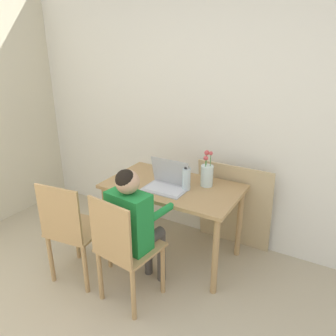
% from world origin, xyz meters
% --- Properties ---
extents(wall_back, '(6.40, 0.05, 2.50)m').
position_xyz_m(wall_back, '(0.00, 2.23, 1.25)').
color(wall_back, white).
rests_on(wall_back, ground_plane).
extents(dining_table, '(1.17, 0.67, 0.71)m').
position_xyz_m(dining_table, '(-0.25, 1.69, 0.61)').
color(dining_table, tan).
rests_on(dining_table, ground_plane).
extents(chair_occupied, '(0.44, 0.44, 0.90)m').
position_xyz_m(chair_occupied, '(-0.26, 0.99, 0.47)').
color(chair_occupied, tan).
rests_on(chair_occupied, ground_plane).
extents(chair_spare, '(0.45, 0.45, 0.90)m').
position_xyz_m(chair_spare, '(-0.77, 0.99, 0.47)').
color(chair_spare, tan).
rests_on(chair_spare, ground_plane).
extents(person_seated, '(0.36, 0.45, 1.07)m').
position_xyz_m(person_seated, '(-0.25, 1.11, 0.67)').
color(person_seated, '#1E8438').
rests_on(person_seated, ground_plane).
extents(laptop, '(0.36, 0.25, 0.25)m').
position_xyz_m(laptop, '(-0.26, 1.61, 0.76)').
color(laptop, '#B2B2B7').
rests_on(laptop, dining_table).
extents(flower_vase, '(0.11, 0.11, 0.31)m').
position_xyz_m(flower_vase, '(0.01, 1.83, 0.81)').
color(flower_vase, silver).
rests_on(flower_vase, dining_table).
extents(water_bottle, '(0.07, 0.07, 0.21)m').
position_xyz_m(water_bottle, '(-0.11, 1.67, 0.81)').
color(water_bottle, silver).
rests_on(water_bottle, dining_table).
extents(cardboard_panel, '(0.70, 0.13, 0.85)m').
position_xyz_m(cardboard_panel, '(0.18, 2.11, 0.42)').
color(cardboard_panel, tan).
rests_on(cardboard_panel, ground_plane).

